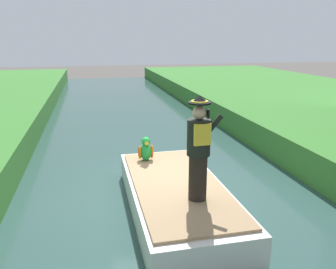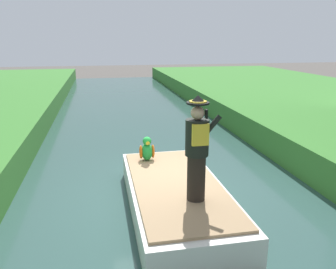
# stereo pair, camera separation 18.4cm
# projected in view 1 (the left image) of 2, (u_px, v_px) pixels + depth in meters

# --- Properties ---
(ground_plane) EXTENTS (80.00, 80.00, 0.00)m
(ground_plane) POSITION_uv_depth(u_px,v_px,m) (168.00, 199.00, 7.67)
(ground_plane) COLOR #4C4742
(canal_water) EXTENTS (6.68, 48.00, 0.10)m
(canal_water) POSITION_uv_depth(u_px,v_px,m) (168.00, 197.00, 7.65)
(canal_water) COLOR #2D4C47
(canal_water) RESTS_ON ground
(boat) EXTENTS (1.80, 4.20, 0.61)m
(boat) POSITION_uv_depth(u_px,v_px,m) (177.00, 197.00, 6.84)
(boat) COLOR silver
(boat) RESTS_ON canal_water
(person_pirate) EXTENTS (0.61, 0.42, 1.85)m
(person_pirate) POSITION_uv_depth(u_px,v_px,m) (199.00, 149.00, 5.84)
(person_pirate) COLOR black
(person_pirate) RESTS_ON boat
(parrot_plush) EXTENTS (0.36, 0.35, 0.57)m
(parrot_plush) POSITION_uv_depth(u_px,v_px,m) (146.00, 150.00, 7.95)
(parrot_plush) COLOR green
(parrot_plush) RESTS_ON boat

